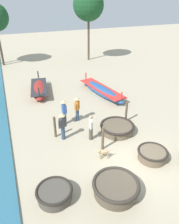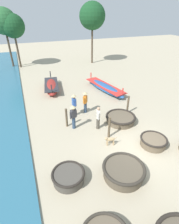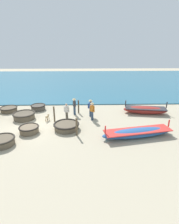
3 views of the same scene
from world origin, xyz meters
name	(u,v)px [view 2 (image 2 of 3)]	position (x,y,z in m)	size (l,w,h in m)	color
ground_plane	(139,149)	(0.00, 0.00, 0.00)	(80.00, 80.00, 0.00)	tan
coracle_nearest	(123,171)	(-1.79, -1.27, 0.33)	(1.98, 1.98, 0.60)	brown
coracle_front_right	(68,176)	(-4.22, -0.61, 0.29)	(1.50, 1.50, 0.53)	#4C473F
coracle_tilted	(153,141)	(0.91, -0.03, 0.28)	(1.51, 1.51, 0.52)	brown
coracle_far_right	(120,118)	(0.40, 2.76, 0.28)	(2.05, 2.05, 0.51)	brown
long_boat_white_hull	(105,87)	(1.78, 8.04, 0.32)	(2.10, 5.47, 1.10)	#285693
long_boat_green_hull	(51,86)	(-2.91, 10.13, 0.36)	(1.86, 4.33, 1.25)	maroon
fisherman_crouching	(73,116)	(-2.78, 3.23, 0.96)	(0.51, 0.36, 1.67)	#2D425B
fisherman_with_hat	(85,101)	(-1.38, 4.87, 0.96)	(0.39, 0.42, 1.67)	#2D425B
fisherman_standing_left	(74,104)	(-2.27, 4.75, 0.96)	(0.36, 0.53, 1.67)	#2D425B
fisherman_by_coracle	(98,117)	(-1.34, 2.63, 0.84)	(0.33, 0.50, 1.57)	#4C473D
dog	(110,140)	(-1.37, 0.91, 0.37)	(0.67, 0.33, 0.55)	tan
mooring_post_shoreline	(109,127)	(-1.09, 1.57, 0.70)	(0.14, 0.14, 1.41)	brown
mooring_post_mid_beach	(128,105)	(1.48, 3.62, 0.70)	(0.14, 0.14, 1.40)	brown
mooring_post_inland	(67,118)	(-3.15, 3.61, 0.66)	(0.14, 0.14, 1.32)	brown
tree_right_mid	(4,21)	(-6.23, 19.87, 5.50)	(3.11, 3.11, 7.08)	#4C3D2D
tree_leftmost	(13,26)	(-5.30, 19.39, 4.99)	(2.82, 2.82, 6.43)	#4C3D2D
tree_left_mid	(92,16)	(4.48, 17.91, 6.00)	(3.39, 3.39, 7.72)	#4C3D2D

